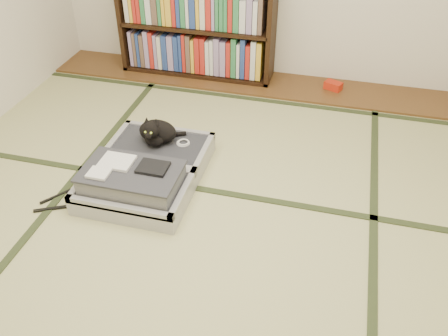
# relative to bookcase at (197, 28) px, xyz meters

# --- Properties ---
(floor) EXTENTS (4.50, 4.50, 0.00)m
(floor) POSITION_rel_bookcase_xyz_m (0.65, -2.07, -0.45)
(floor) COLOR tan
(floor) RESTS_ON ground
(wood_strip) EXTENTS (4.00, 0.50, 0.02)m
(wood_strip) POSITION_rel_bookcase_xyz_m (0.65, -0.07, -0.44)
(wood_strip) COLOR brown
(wood_strip) RESTS_ON ground
(red_item) EXTENTS (0.17, 0.14, 0.07)m
(red_item) POSITION_rel_bookcase_xyz_m (1.28, -0.04, -0.40)
(red_item) COLOR red
(red_item) RESTS_ON wood_strip
(tatami_borders) EXTENTS (4.00, 4.50, 0.01)m
(tatami_borders) POSITION_rel_bookcase_xyz_m (0.65, -1.57, -0.45)
(tatami_borders) COLOR #2D381E
(tatami_borders) RESTS_ON ground
(bookcase) EXTENTS (1.41, 0.32, 0.92)m
(bookcase) POSITION_rel_bookcase_xyz_m (0.00, 0.00, 0.00)
(bookcase) COLOR black
(bookcase) RESTS_ON wood_strip
(suitcase) EXTENTS (0.70, 0.93, 0.27)m
(suitcase) POSITION_rel_bookcase_xyz_m (0.15, -1.70, -0.35)
(suitcase) COLOR #A5A4A9
(suitcase) RESTS_ON floor
(cat) EXTENTS (0.31, 0.31, 0.25)m
(cat) POSITION_rel_bookcase_xyz_m (0.13, -1.41, -0.22)
(cat) COLOR black
(cat) RESTS_ON suitcase
(cable_coil) EXTENTS (0.10, 0.10, 0.02)m
(cable_coil) POSITION_rel_bookcase_xyz_m (0.31, -1.37, -0.31)
(cable_coil) COLOR white
(cable_coil) RESTS_ON suitcase
(hanger) EXTENTS (0.43, 0.30, 0.01)m
(hanger) POSITION_rel_bookcase_xyz_m (-0.24, -2.02, -0.44)
(hanger) COLOR black
(hanger) RESTS_ON floor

